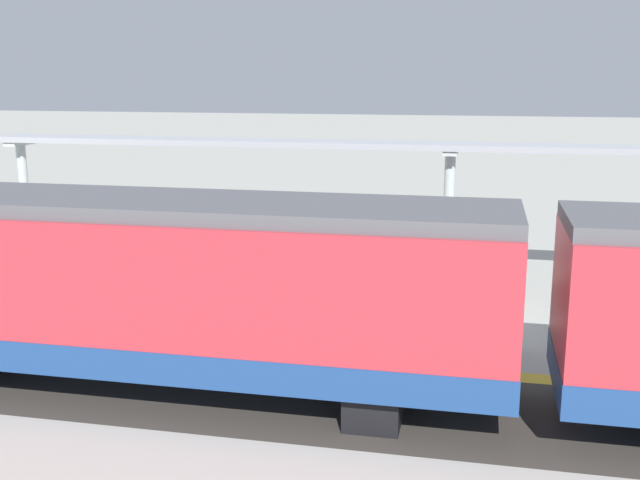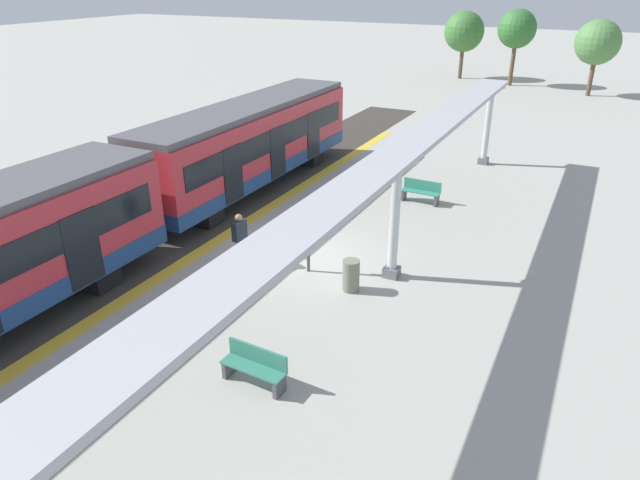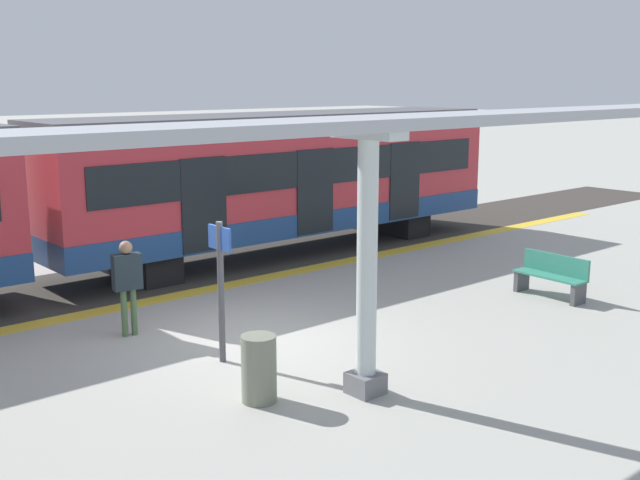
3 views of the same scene
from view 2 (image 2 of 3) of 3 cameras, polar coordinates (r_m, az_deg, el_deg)
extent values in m
plane|color=#A2A299|center=(18.26, -1.44, -1.49)|extent=(176.00, 176.00, 0.00)
cube|color=gold|center=(19.79, -9.49, 0.37)|extent=(0.48, 31.37, 0.01)
cube|color=#38332D|center=(20.86, -13.61, 1.31)|extent=(3.20, 43.37, 0.01)
cube|color=black|center=(15.96, -22.48, -0.86)|extent=(0.04, 1.10, 2.00)
cube|color=black|center=(17.96, -22.59, -2.89)|extent=(2.21, 0.90, 0.64)
cube|color=#B72D36|center=(23.66, -7.01, 9.64)|extent=(2.60, 12.34, 2.60)
cube|color=navy|center=(23.95, -6.88, 7.27)|extent=(2.63, 12.36, 0.55)
cube|color=#515156|center=(23.33, -7.20, 13.00)|extent=(2.39, 12.34, 0.24)
cube|color=black|center=(22.90, -4.26, 10.04)|extent=(0.03, 11.35, 0.84)
cube|color=black|center=(20.59, -8.60, 6.46)|extent=(0.04, 1.10, 2.00)
cube|color=black|center=(23.05, -4.21, 8.69)|extent=(0.04, 1.10, 2.00)
cube|color=black|center=(25.65, -0.64, 10.44)|extent=(0.04, 1.10, 2.00)
cube|color=black|center=(27.35, -2.27, 8.38)|extent=(2.21, 0.90, 0.64)
cube|color=black|center=(21.18, -12.62, 2.71)|extent=(2.21, 0.90, 0.64)
cube|color=slate|center=(17.06, 7.12, -3.14)|extent=(0.44, 0.44, 0.30)
cylinder|color=silver|center=(16.30, 7.44, 2.32)|extent=(0.28, 0.28, 3.22)
cube|color=silver|center=(15.74, 7.78, 7.94)|extent=(1.10, 0.36, 0.12)
cube|color=slate|center=(28.21, 15.91, 7.60)|extent=(0.44, 0.44, 0.30)
cylinder|color=silver|center=(27.76, 16.34, 11.06)|extent=(0.28, 0.28, 3.22)
cube|color=silver|center=(27.43, 16.76, 14.44)|extent=(1.10, 0.36, 0.12)
cube|color=#A8AAB2|center=(15.88, 8.05, 8.61)|extent=(1.20, 25.10, 0.16)
cube|color=#32826C|center=(22.64, 9.95, 4.74)|extent=(1.52, 0.50, 0.04)
cube|color=#32826C|center=(22.74, 10.15, 5.40)|extent=(1.50, 0.12, 0.40)
cube|color=#4C4C51|center=(22.53, 11.51, 3.88)|extent=(0.12, 0.40, 0.42)
cube|color=#4C4C51|center=(22.93, 8.33, 4.50)|extent=(0.12, 0.40, 0.42)
cube|color=#337A66|center=(12.71, -6.66, -12.48)|extent=(1.52, 0.52, 0.04)
cube|color=#337A66|center=(12.70, -6.20, -11.26)|extent=(1.50, 0.14, 0.40)
cube|color=#4C4C51|center=(12.54, -4.05, -14.30)|extent=(0.12, 0.40, 0.42)
cube|color=#4C4C51|center=(13.19, -9.02, -12.32)|extent=(0.12, 0.40, 0.42)
cylinder|color=slate|center=(16.09, 3.09, -3.53)|extent=(0.48, 0.48, 0.93)
cylinder|color=#4C4C51|center=(16.80, -1.19, 0.23)|extent=(0.10, 0.10, 2.20)
cube|color=#284C9E|center=(16.47, -1.21, 2.91)|extent=(0.56, 0.04, 0.36)
cylinder|color=#48663F|center=(17.64, -8.06, -1.26)|extent=(0.10, 0.10, 0.82)
cylinder|color=#48663F|center=(17.75, -7.69, -1.07)|extent=(0.10, 0.10, 0.82)
cube|color=#1D282F|center=(17.39, -8.01, 0.95)|extent=(0.29, 0.50, 0.61)
sphere|color=#956C50|center=(17.23, -8.09, 2.21)|extent=(0.22, 0.22, 0.22)
cylinder|color=brown|center=(49.50, 18.54, 16.14)|extent=(0.32, 0.32, 3.09)
sphere|color=#2F682D|center=(49.21, 18.99, 19.23)|extent=(2.91, 2.91, 2.91)
cylinder|color=brown|center=(51.83, 13.83, 16.68)|extent=(0.32, 0.32, 2.47)
sphere|color=#396E2F|center=(51.56, 14.13, 19.45)|extent=(3.23, 3.23, 3.23)
cylinder|color=brown|center=(47.19, 25.31, 14.32)|extent=(0.32, 0.32, 2.47)
sphere|color=#497C3D|center=(46.89, 25.88, 17.27)|extent=(3.11, 3.11, 3.11)
camera|label=1|loc=(28.33, -36.07, 15.28)|focal=42.96mm
camera|label=3|loc=(8.54, 39.81, -8.42)|focal=43.40mm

